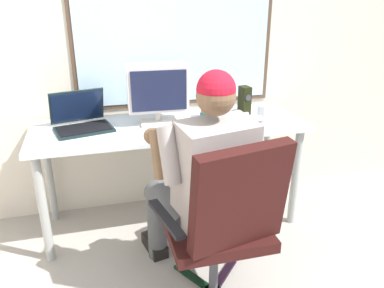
{
  "coord_description": "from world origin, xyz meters",
  "views": [
    {
      "loc": [
        -0.54,
        -0.57,
        1.63
      ],
      "look_at": [
        -0.0,
        1.47,
        0.76
      ],
      "focal_mm": 36.68,
      "sensor_mm": 36.0,
      "label": 1
    }
  ],
  "objects_px": {
    "office_chair": "(226,218)",
    "wine_glass": "(264,111)",
    "coffee_mug": "(237,118)",
    "person_seated": "(203,177)",
    "desk_speaker": "(245,100)",
    "book_stack": "(213,112)",
    "crt_monitor": "(157,89)",
    "desk": "(171,137)",
    "laptop": "(81,119)"
  },
  "relations": [
    {
      "from": "office_chair",
      "to": "wine_glass",
      "type": "xyz_separation_m",
      "value": [
        0.52,
        0.76,
        0.28
      ]
    },
    {
      "from": "wine_glass",
      "to": "coffee_mug",
      "type": "distance_m",
      "value": 0.19
    },
    {
      "from": "person_seated",
      "to": "desk_speaker",
      "type": "bearing_deg",
      "value": 54.41
    },
    {
      "from": "office_chair",
      "to": "book_stack",
      "type": "relative_size",
      "value": 5.34
    },
    {
      "from": "crt_monitor",
      "to": "coffee_mug",
      "type": "bearing_deg",
      "value": -19.74
    },
    {
      "from": "coffee_mug",
      "to": "office_chair",
      "type": "bearing_deg",
      "value": -113.52
    },
    {
      "from": "person_seated",
      "to": "wine_glass",
      "type": "bearing_deg",
      "value": 41.48
    },
    {
      "from": "desk",
      "to": "book_stack",
      "type": "bearing_deg",
      "value": 8.23
    },
    {
      "from": "crt_monitor",
      "to": "desk_speaker",
      "type": "bearing_deg",
      "value": 3.46
    },
    {
      "from": "office_chair",
      "to": "desk_speaker",
      "type": "height_order",
      "value": "office_chair"
    },
    {
      "from": "desk_speaker",
      "to": "book_stack",
      "type": "relative_size",
      "value": 1.08
    },
    {
      "from": "desk",
      "to": "laptop",
      "type": "height_order",
      "value": "laptop"
    },
    {
      "from": "crt_monitor",
      "to": "wine_glass",
      "type": "xyz_separation_m",
      "value": [
        0.68,
        -0.19,
        -0.15
      ]
    },
    {
      "from": "desk",
      "to": "desk_speaker",
      "type": "bearing_deg",
      "value": 9.0
    },
    {
      "from": "office_chair",
      "to": "laptop",
      "type": "relative_size",
      "value": 2.42
    },
    {
      "from": "desk",
      "to": "person_seated",
      "type": "relative_size",
      "value": 1.44
    },
    {
      "from": "wine_glass",
      "to": "desk",
      "type": "bearing_deg",
      "value": 167.42
    },
    {
      "from": "coffee_mug",
      "to": "desk",
      "type": "bearing_deg",
      "value": 163.39
    },
    {
      "from": "office_chair",
      "to": "desk_speaker",
      "type": "distance_m",
      "value": 1.13
    },
    {
      "from": "person_seated",
      "to": "coffee_mug",
      "type": "distance_m",
      "value": 0.65
    },
    {
      "from": "coffee_mug",
      "to": "crt_monitor",
      "type": "bearing_deg",
      "value": 160.26
    },
    {
      "from": "book_stack",
      "to": "coffee_mug",
      "type": "bearing_deg",
      "value": -58.17
    },
    {
      "from": "wine_glass",
      "to": "book_stack",
      "type": "relative_size",
      "value": 0.67
    },
    {
      "from": "coffee_mug",
      "to": "desk_speaker",
      "type": "bearing_deg",
      "value": 56.91
    },
    {
      "from": "desk",
      "to": "office_chair",
      "type": "bearing_deg",
      "value": -84.27
    },
    {
      "from": "office_chair",
      "to": "book_stack",
      "type": "bearing_deg",
      "value": 76.41
    },
    {
      "from": "laptop",
      "to": "person_seated",
      "type": "bearing_deg",
      "value": -49.19
    },
    {
      "from": "wine_glass",
      "to": "desk_speaker",
      "type": "height_order",
      "value": "desk_speaker"
    },
    {
      "from": "laptop",
      "to": "wine_glass",
      "type": "xyz_separation_m",
      "value": [
        1.18,
        -0.21,
        0.02
      ]
    },
    {
      "from": "person_seated",
      "to": "desk_speaker",
      "type": "relative_size",
      "value": 6.36
    },
    {
      "from": "laptop",
      "to": "crt_monitor",
      "type": "bearing_deg",
      "value": -3.11
    },
    {
      "from": "person_seated",
      "to": "laptop",
      "type": "xyz_separation_m",
      "value": [
        -0.62,
        0.72,
        0.15
      ]
    },
    {
      "from": "book_stack",
      "to": "desk",
      "type": "bearing_deg",
      "value": -171.77
    },
    {
      "from": "person_seated",
      "to": "wine_glass",
      "type": "xyz_separation_m",
      "value": [
        0.57,
        0.5,
        0.18
      ]
    },
    {
      "from": "person_seated",
      "to": "book_stack",
      "type": "relative_size",
      "value": 6.83
    },
    {
      "from": "desk",
      "to": "desk_speaker",
      "type": "xyz_separation_m",
      "value": [
        0.56,
        0.09,
        0.2
      ]
    },
    {
      "from": "desk",
      "to": "book_stack",
      "type": "xyz_separation_m",
      "value": [
        0.32,
        0.05,
        0.14
      ]
    },
    {
      "from": "crt_monitor",
      "to": "book_stack",
      "type": "bearing_deg",
      "value": -0.77
    },
    {
      "from": "wine_glass",
      "to": "coffee_mug",
      "type": "bearing_deg",
      "value": 176.94
    },
    {
      "from": "desk",
      "to": "wine_glass",
      "type": "relative_size",
      "value": 14.66
    },
    {
      "from": "book_stack",
      "to": "desk_speaker",
      "type": "bearing_deg",
      "value": 9.99
    },
    {
      "from": "crt_monitor",
      "to": "book_stack",
      "type": "relative_size",
      "value": 2.18
    },
    {
      "from": "person_seated",
      "to": "desk_speaker",
      "type": "height_order",
      "value": "person_seated"
    },
    {
      "from": "wine_glass",
      "to": "coffee_mug",
      "type": "xyz_separation_m",
      "value": [
        -0.19,
        0.01,
        -0.04
      ]
    },
    {
      "from": "office_chair",
      "to": "laptop",
      "type": "bearing_deg",
      "value": 124.42
    },
    {
      "from": "person_seated",
      "to": "book_stack",
      "type": "xyz_separation_m",
      "value": [
        0.27,
        0.68,
        0.14
      ]
    },
    {
      "from": "desk",
      "to": "office_chair",
      "type": "relative_size",
      "value": 1.84
    },
    {
      "from": "person_seated",
      "to": "coffee_mug",
      "type": "xyz_separation_m",
      "value": [
        0.38,
        0.51,
        0.14
      ]
    },
    {
      "from": "book_stack",
      "to": "coffee_mug",
      "type": "relative_size",
      "value": 1.93
    },
    {
      "from": "laptop",
      "to": "coffee_mug",
      "type": "bearing_deg",
      "value": -11.58
    }
  ]
}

